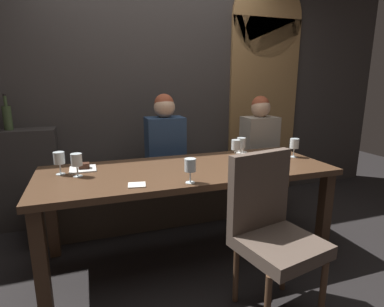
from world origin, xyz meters
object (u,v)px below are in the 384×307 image
at_px(wine_bottle_pale_label, 7,117).
at_px(wine_glass_far_right, 190,166).
at_px(wine_glass_center_front, 236,146).
at_px(espresso_cup, 241,150).
at_px(wine_glass_near_left, 59,159).
at_px(dining_table, 188,179).
at_px(chair_near_side, 271,224).
at_px(diner_bearded, 259,135).
at_px(wine_glass_near_right, 294,144).
at_px(wine_glass_end_right, 77,160).
at_px(wine_glass_center_back, 241,143).
at_px(diner_redhead, 165,140).
at_px(dessert_plate, 83,168).
at_px(banquette_bench, 167,198).

distance_m(wine_bottle_pale_label, wine_glass_far_right, 1.91).
distance_m(wine_glass_center_front, espresso_cup, 0.25).
bearing_deg(wine_glass_near_left, dining_table, -8.52).
xyz_separation_m(chair_near_side, diner_bearded, (0.75, 1.40, 0.26)).
relative_size(wine_glass_near_right, wine_glass_center_front, 1.00).
height_order(chair_near_side, wine_glass_end_right, chair_near_side).
bearing_deg(wine_glass_center_back, wine_glass_far_right, -140.12).
bearing_deg(chair_near_side, espresso_cup, 71.79).
relative_size(wine_glass_near_right, espresso_cup, 1.37).
height_order(wine_glass_end_right, espresso_cup, wine_glass_end_right).
distance_m(diner_redhead, dessert_plate, 0.89).
height_order(diner_bearded, espresso_cup, diner_bearded).
distance_m(dining_table, wine_glass_near_left, 0.95).
bearing_deg(dining_table, wine_glass_near_left, 171.48).
bearing_deg(diner_redhead, banquette_bench, 69.32).
height_order(banquette_bench, wine_glass_end_right, wine_glass_end_right).
relative_size(diner_redhead, espresso_cup, 6.87).
bearing_deg(chair_near_side, diner_bearded, 61.78).
distance_m(dining_table, espresso_cup, 0.71).
distance_m(chair_near_side, dessert_plate, 1.41).
bearing_deg(diner_redhead, dessert_plate, -148.25).
height_order(banquette_bench, wine_glass_near_right, wine_glass_near_right).
xyz_separation_m(banquette_bench, diner_redhead, (-0.01, -0.02, 0.61)).
xyz_separation_m(chair_near_side, diner_redhead, (-0.29, 1.40, 0.28)).
xyz_separation_m(chair_near_side, wine_glass_center_back, (0.29, 0.93, 0.30)).
distance_m(diner_bearded, wine_glass_end_right, 1.93).
xyz_separation_m(banquette_bench, chair_near_side, (0.28, -1.42, 0.33)).
relative_size(diner_bearded, dessert_plate, 4.15).
relative_size(wine_glass_center_front, dessert_plate, 0.86).
height_order(chair_near_side, dessert_plate, chair_near_side).
bearing_deg(wine_glass_near_right, dessert_plate, 173.90).
bearing_deg(wine_glass_near_right, wine_glass_center_front, 167.27).
distance_m(dining_table, chair_near_side, 0.78).
relative_size(wine_bottle_pale_label, wine_glass_center_front, 1.99).
height_order(chair_near_side, wine_glass_near_left, chair_near_side).
distance_m(banquette_bench, wine_glass_near_left, 1.24).
height_order(banquette_bench, wine_glass_near_left, wine_glass_near_left).
bearing_deg(diner_redhead, wine_bottle_pale_label, 165.03).
bearing_deg(wine_glass_far_right, wine_glass_near_right, 18.80).
height_order(wine_glass_center_back, wine_glass_near_right, same).
bearing_deg(dessert_plate, wine_bottle_pale_label, 127.09).
distance_m(diner_redhead, wine_bottle_pale_label, 1.45).
bearing_deg(wine_glass_near_right, diner_bearded, 86.01).
relative_size(wine_glass_center_back, wine_glass_near_left, 1.00).
xyz_separation_m(diner_bearded, wine_glass_near_left, (-1.94, -0.54, 0.03)).
xyz_separation_m(diner_redhead, wine_glass_center_back, (0.57, -0.47, 0.02)).
xyz_separation_m(dining_table, dessert_plate, (-0.76, 0.21, 0.10)).
relative_size(diner_bearded, wine_glass_near_left, 4.81).
distance_m(dining_table, diner_bearded, 1.24).
relative_size(chair_near_side, wine_glass_far_right, 5.98).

